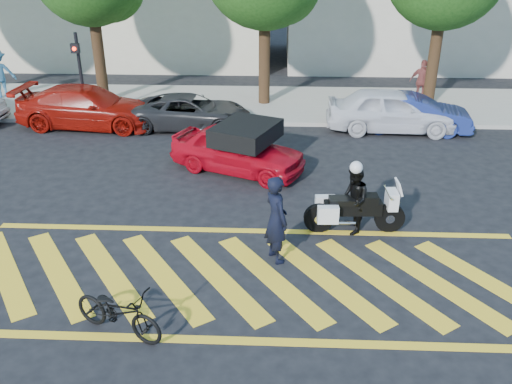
{
  "coord_description": "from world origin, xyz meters",
  "views": [
    {
      "loc": [
        0.59,
        -9.16,
        6.37
      ],
      "look_at": [
        0.12,
        1.84,
        1.05
      ],
      "focal_mm": 38.0,
      "sensor_mm": 36.0,
      "label": 1
    }
  ],
  "objects_px": {
    "police_motorcycle": "(353,210)",
    "bicycle": "(118,311)",
    "parked_mid_right": "(391,110)",
    "officer_moto": "(353,200)",
    "parked_right": "(414,113)",
    "parked_mid_left": "(191,112)",
    "officer_bike": "(276,219)",
    "parked_left": "(88,107)",
    "red_convertible": "(238,150)"
  },
  "relations": [
    {
      "from": "officer_bike",
      "to": "parked_right",
      "type": "height_order",
      "value": "officer_bike"
    },
    {
      "from": "police_motorcycle",
      "to": "parked_right",
      "type": "height_order",
      "value": "parked_right"
    },
    {
      "from": "red_convertible",
      "to": "parked_mid_left",
      "type": "distance_m",
      "value": 4.26
    },
    {
      "from": "officer_bike",
      "to": "police_motorcycle",
      "type": "distance_m",
      "value": 2.22
    },
    {
      "from": "parked_mid_left",
      "to": "parked_mid_right",
      "type": "xyz_separation_m",
      "value": [
        7.02,
        0.0,
        0.16
      ]
    },
    {
      "from": "police_motorcycle",
      "to": "parked_mid_right",
      "type": "xyz_separation_m",
      "value": [
        2.14,
        7.2,
        0.19
      ]
    },
    {
      "from": "red_convertible",
      "to": "parked_right",
      "type": "xyz_separation_m",
      "value": [
        5.87,
        3.78,
        -0.03
      ]
    },
    {
      "from": "police_motorcycle",
      "to": "parked_right",
      "type": "bearing_deg",
      "value": 64.98
    },
    {
      "from": "police_motorcycle",
      "to": "parked_right",
      "type": "distance_m",
      "value": 7.78
    },
    {
      "from": "parked_left",
      "to": "police_motorcycle",
      "type": "bearing_deg",
      "value": -126.3
    },
    {
      "from": "parked_left",
      "to": "officer_moto",
      "type": "bearing_deg",
      "value": -126.35
    },
    {
      "from": "officer_moto",
      "to": "red_convertible",
      "type": "distance_m",
      "value": 4.49
    },
    {
      "from": "red_convertible",
      "to": "parked_left",
      "type": "xyz_separation_m",
      "value": [
        -5.63,
        3.78,
        0.05
      ]
    },
    {
      "from": "bicycle",
      "to": "parked_left",
      "type": "height_order",
      "value": "parked_left"
    },
    {
      "from": "parked_mid_left",
      "to": "parked_right",
      "type": "height_order",
      "value": "parked_right"
    },
    {
      "from": "parked_mid_right",
      "to": "bicycle",
      "type": "bearing_deg",
      "value": 150.9
    },
    {
      "from": "parked_right",
      "to": "red_convertible",
      "type": "bearing_deg",
      "value": 129.86
    },
    {
      "from": "police_motorcycle",
      "to": "parked_right",
      "type": "xyz_separation_m",
      "value": [
        2.94,
        7.2,
        0.08
      ]
    },
    {
      "from": "red_convertible",
      "to": "parked_right",
      "type": "bearing_deg",
      "value": -33.73
    },
    {
      "from": "officer_bike",
      "to": "parked_mid_left",
      "type": "bearing_deg",
      "value": -8.26
    },
    {
      "from": "officer_bike",
      "to": "police_motorcycle",
      "type": "bearing_deg",
      "value": -82.86
    },
    {
      "from": "bicycle",
      "to": "parked_mid_left",
      "type": "bearing_deg",
      "value": 25.9
    },
    {
      "from": "bicycle",
      "to": "officer_moto",
      "type": "relative_size",
      "value": 1.1
    },
    {
      "from": "parked_mid_right",
      "to": "officer_moto",
      "type": "bearing_deg",
      "value": 165.24
    },
    {
      "from": "officer_moto",
      "to": "red_convertible",
      "type": "xyz_separation_m",
      "value": [
        -2.91,
        3.42,
        -0.14
      ]
    },
    {
      "from": "officer_moto",
      "to": "parked_right",
      "type": "height_order",
      "value": "officer_moto"
    },
    {
      "from": "officer_moto",
      "to": "parked_right",
      "type": "distance_m",
      "value": 7.79
    },
    {
      "from": "officer_moto",
      "to": "parked_mid_right",
      "type": "xyz_separation_m",
      "value": [
        2.16,
        7.2,
        -0.06
      ]
    },
    {
      "from": "bicycle",
      "to": "officer_bike",
      "type": "bearing_deg",
      "value": -23.22
    },
    {
      "from": "police_motorcycle",
      "to": "red_convertible",
      "type": "bearing_deg",
      "value": 127.74
    },
    {
      "from": "police_motorcycle",
      "to": "parked_mid_left",
      "type": "distance_m",
      "value": 8.7
    },
    {
      "from": "parked_mid_left",
      "to": "police_motorcycle",
      "type": "bearing_deg",
      "value": -144.04
    },
    {
      "from": "bicycle",
      "to": "parked_right",
      "type": "height_order",
      "value": "parked_right"
    },
    {
      "from": "parked_right",
      "to": "parked_mid_right",
      "type": "bearing_deg",
      "value": 97.07
    },
    {
      "from": "officer_bike",
      "to": "red_convertible",
      "type": "height_order",
      "value": "officer_bike"
    },
    {
      "from": "parked_left",
      "to": "parked_mid_left",
      "type": "height_order",
      "value": "parked_left"
    },
    {
      "from": "police_motorcycle",
      "to": "bicycle",
      "type": "bearing_deg",
      "value": -142.53
    },
    {
      "from": "red_convertible",
      "to": "parked_right",
      "type": "distance_m",
      "value": 6.98
    },
    {
      "from": "police_motorcycle",
      "to": "parked_mid_left",
      "type": "height_order",
      "value": "parked_mid_left"
    },
    {
      "from": "parked_mid_left",
      "to": "parked_mid_right",
      "type": "bearing_deg",
      "value": -88.18
    },
    {
      "from": "officer_moto",
      "to": "parked_mid_right",
      "type": "height_order",
      "value": "officer_moto"
    },
    {
      "from": "parked_left",
      "to": "parked_mid_right",
      "type": "bearing_deg",
      "value": -86.22
    },
    {
      "from": "officer_moto",
      "to": "parked_right",
      "type": "relative_size",
      "value": 0.42
    },
    {
      "from": "parked_right",
      "to": "officer_moto",
      "type": "bearing_deg",
      "value": 164.74
    },
    {
      "from": "officer_bike",
      "to": "red_convertible",
      "type": "relative_size",
      "value": 0.49
    },
    {
      "from": "bicycle",
      "to": "red_convertible",
      "type": "height_order",
      "value": "red_convertible"
    },
    {
      "from": "officer_bike",
      "to": "police_motorcycle",
      "type": "height_order",
      "value": "officer_bike"
    },
    {
      "from": "police_motorcycle",
      "to": "parked_left",
      "type": "distance_m",
      "value": 11.19
    },
    {
      "from": "officer_moto",
      "to": "parked_mid_left",
      "type": "height_order",
      "value": "officer_moto"
    },
    {
      "from": "red_convertible",
      "to": "parked_mid_left",
      "type": "xyz_separation_m",
      "value": [
        -1.96,
        3.78,
        -0.08
      ]
    }
  ]
}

